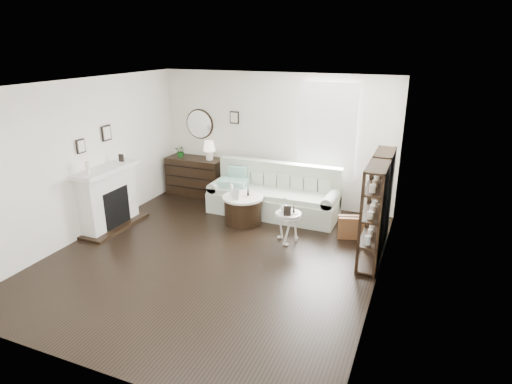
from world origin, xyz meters
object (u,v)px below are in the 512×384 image
at_px(sofa, 274,198).
at_px(pedestal_table, 288,215).
at_px(drum_table, 243,209).
at_px(dresser, 196,176).

xyz_separation_m(sofa, pedestal_table, (0.66, -1.14, 0.16)).
bearing_deg(drum_table, pedestal_table, -23.76).
distance_m(sofa, pedestal_table, 1.33).
bearing_deg(sofa, drum_table, -119.53).
distance_m(dresser, pedestal_table, 3.08).
relative_size(dresser, pedestal_table, 2.36).
height_order(drum_table, pedestal_table, pedestal_table).
height_order(sofa, drum_table, sofa).
distance_m(dresser, drum_table, 1.95).
relative_size(sofa, dresser, 2.02).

